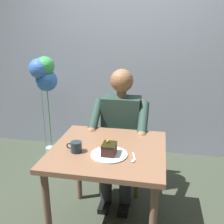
{
  "coord_description": "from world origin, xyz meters",
  "views": [
    {
      "loc": [
        -0.36,
        1.67,
        1.57
      ],
      "look_at": [
        -0.01,
        -0.1,
        0.98
      ],
      "focal_mm": 40.72,
      "sensor_mm": 36.0,
      "label": 1
    }
  ],
  "objects_px": {
    "chair": "(123,139)",
    "cake_slice": "(109,149)",
    "dining_table": "(108,160)",
    "dessert_spoon": "(133,159)",
    "coffee_cup": "(76,147)",
    "balloon_display": "(45,80)",
    "seated_person": "(120,132)"
  },
  "relations": [
    {
      "from": "chair",
      "to": "coffee_cup",
      "type": "bearing_deg",
      "value": 75.33
    },
    {
      "from": "cake_slice",
      "to": "balloon_display",
      "type": "height_order",
      "value": "balloon_display"
    },
    {
      "from": "seated_person",
      "to": "cake_slice",
      "type": "distance_m",
      "value": 0.66
    },
    {
      "from": "cake_slice",
      "to": "balloon_display",
      "type": "xyz_separation_m",
      "value": [
        0.96,
        -1.07,
        0.25
      ]
    },
    {
      "from": "chair",
      "to": "dessert_spoon",
      "type": "bearing_deg",
      "value": 103.46
    },
    {
      "from": "chair",
      "to": "cake_slice",
      "type": "relative_size",
      "value": 7.42
    },
    {
      "from": "seated_person",
      "to": "cake_slice",
      "type": "relative_size",
      "value": 10.23
    },
    {
      "from": "cake_slice",
      "to": "seated_person",
      "type": "bearing_deg",
      "value": -87.46
    },
    {
      "from": "seated_person",
      "to": "balloon_display",
      "type": "relative_size",
      "value": 0.95
    },
    {
      "from": "dining_table",
      "to": "chair",
      "type": "distance_m",
      "value": 0.72
    },
    {
      "from": "dining_table",
      "to": "cake_slice",
      "type": "xyz_separation_m",
      "value": [
        -0.03,
        0.11,
        0.15
      ]
    },
    {
      "from": "seated_person",
      "to": "coffee_cup",
      "type": "distance_m",
      "value": 0.69
    },
    {
      "from": "dining_table",
      "to": "chair",
      "type": "xyz_separation_m",
      "value": [
        0.0,
        -0.71,
        -0.14
      ]
    },
    {
      "from": "dining_table",
      "to": "balloon_display",
      "type": "distance_m",
      "value": 1.4
    },
    {
      "from": "dessert_spoon",
      "to": "balloon_display",
      "type": "height_order",
      "value": "balloon_display"
    },
    {
      "from": "cake_slice",
      "to": "dessert_spoon",
      "type": "distance_m",
      "value": 0.18
    },
    {
      "from": "dining_table",
      "to": "coffee_cup",
      "type": "xyz_separation_m",
      "value": [
        0.21,
        0.1,
        0.14
      ]
    },
    {
      "from": "dining_table",
      "to": "balloon_display",
      "type": "height_order",
      "value": "balloon_display"
    },
    {
      "from": "chair",
      "to": "balloon_display",
      "type": "distance_m",
      "value": 1.11
    },
    {
      "from": "coffee_cup",
      "to": "balloon_display",
      "type": "relative_size",
      "value": 0.09
    },
    {
      "from": "seated_person",
      "to": "cake_slice",
      "type": "xyz_separation_m",
      "value": [
        -0.03,
        0.65,
        0.14
      ]
    },
    {
      "from": "coffee_cup",
      "to": "balloon_display",
      "type": "bearing_deg",
      "value": -55.83
    },
    {
      "from": "dining_table",
      "to": "dessert_spoon",
      "type": "bearing_deg",
      "value": 145.95
    },
    {
      "from": "seated_person",
      "to": "dessert_spoon",
      "type": "height_order",
      "value": "seated_person"
    },
    {
      "from": "dining_table",
      "to": "coffee_cup",
      "type": "distance_m",
      "value": 0.28
    },
    {
      "from": "dining_table",
      "to": "coffee_cup",
      "type": "relative_size",
      "value": 7.3
    },
    {
      "from": "dining_table",
      "to": "dessert_spoon",
      "type": "height_order",
      "value": "dessert_spoon"
    },
    {
      "from": "seated_person",
      "to": "cake_slice",
      "type": "bearing_deg",
      "value": 92.54
    },
    {
      "from": "dining_table",
      "to": "chair",
      "type": "bearing_deg",
      "value": -90.0
    },
    {
      "from": "cake_slice",
      "to": "balloon_display",
      "type": "relative_size",
      "value": 0.09
    },
    {
      "from": "cake_slice",
      "to": "coffee_cup",
      "type": "relative_size",
      "value": 1.05
    },
    {
      "from": "chair",
      "to": "dessert_spoon",
      "type": "xyz_separation_m",
      "value": [
        -0.2,
        0.85,
        0.25
      ]
    }
  ]
}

